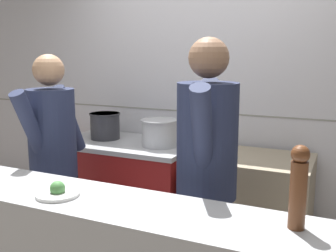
{
  "coord_description": "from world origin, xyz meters",
  "views": [
    {
      "loc": [
        1.14,
        -1.85,
        1.67
      ],
      "look_at": [
        -0.04,
        0.7,
        1.15
      ],
      "focal_mm": 42.0,
      "sensor_mm": 36.0,
      "label": 1
    }
  ],
  "objects_px": {
    "stock_pot": "(105,125)",
    "plated_dish_main": "(58,192)",
    "sauce_pot": "(159,132)",
    "chef_sous": "(207,171)",
    "chefs_knife": "(210,157)",
    "pepper_mill": "(298,186)",
    "chef_head_cook": "(53,157)",
    "oven_range": "(127,190)"
  },
  "relations": [
    {
      "from": "chefs_knife",
      "to": "sauce_pot",
      "type": "bearing_deg",
      "value": 164.51
    },
    {
      "from": "sauce_pot",
      "to": "chef_sous",
      "type": "height_order",
      "value": "chef_sous"
    },
    {
      "from": "plated_dish_main",
      "to": "stock_pot",
      "type": "bearing_deg",
      "value": 115.15
    },
    {
      "from": "chefs_knife",
      "to": "chef_sous",
      "type": "relative_size",
      "value": 0.19
    },
    {
      "from": "stock_pot",
      "to": "sauce_pot",
      "type": "bearing_deg",
      "value": -5.66
    },
    {
      "from": "pepper_mill",
      "to": "chef_sous",
      "type": "distance_m",
      "value": 0.79
    },
    {
      "from": "stock_pot",
      "to": "plated_dish_main",
      "type": "height_order",
      "value": "stock_pot"
    },
    {
      "from": "oven_range",
      "to": "stock_pot",
      "type": "xyz_separation_m",
      "value": [
        -0.24,
        0.02,
        0.57
      ]
    },
    {
      "from": "chef_sous",
      "to": "chef_head_cook",
      "type": "bearing_deg",
      "value": 166.73
    },
    {
      "from": "oven_range",
      "to": "plated_dish_main",
      "type": "relative_size",
      "value": 5.35
    },
    {
      "from": "stock_pot",
      "to": "chef_sous",
      "type": "height_order",
      "value": "chef_sous"
    },
    {
      "from": "plated_dish_main",
      "to": "chefs_knife",
      "type": "bearing_deg",
      "value": 72.68
    },
    {
      "from": "sauce_pot",
      "to": "chefs_knife",
      "type": "distance_m",
      "value": 0.53
    },
    {
      "from": "chefs_knife",
      "to": "chef_head_cook",
      "type": "xyz_separation_m",
      "value": [
        -1.0,
        -0.6,
        0.03
      ]
    },
    {
      "from": "sauce_pot",
      "to": "chefs_knife",
      "type": "xyz_separation_m",
      "value": [
        0.5,
        -0.14,
        -0.13
      ]
    },
    {
      "from": "chef_sous",
      "to": "stock_pot",
      "type": "bearing_deg",
      "value": 135.08
    },
    {
      "from": "chefs_knife",
      "to": "plated_dish_main",
      "type": "bearing_deg",
      "value": -107.32
    },
    {
      "from": "chefs_knife",
      "to": "chef_sous",
      "type": "distance_m",
      "value": 0.66
    },
    {
      "from": "pepper_mill",
      "to": "chef_sous",
      "type": "bearing_deg",
      "value": 137.72
    },
    {
      "from": "sauce_pot",
      "to": "chef_head_cook",
      "type": "relative_size",
      "value": 0.19
    },
    {
      "from": "stock_pot",
      "to": "chef_sous",
      "type": "distance_m",
      "value": 1.51
    },
    {
      "from": "chef_head_cook",
      "to": "plated_dish_main",
      "type": "bearing_deg",
      "value": -48.91
    },
    {
      "from": "plated_dish_main",
      "to": "pepper_mill",
      "type": "xyz_separation_m",
      "value": [
        1.16,
        0.11,
        0.17
      ]
    },
    {
      "from": "chefs_knife",
      "to": "pepper_mill",
      "type": "relative_size",
      "value": 0.93
    },
    {
      "from": "stock_pot",
      "to": "chefs_knife",
      "type": "relative_size",
      "value": 0.85
    },
    {
      "from": "sauce_pot",
      "to": "chef_sous",
      "type": "bearing_deg",
      "value": -48.02
    },
    {
      "from": "chef_head_cook",
      "to": "oven_range",
      "type": "bearing_deg",
      "value": 77.04
    },
    {
      "from": "oven_range",
      "to": "sauce_pot",
      "type": "bearing_deg",
      "value": -5.64
    },
    {
      "from": "oven_range",
      "to": "chefs_knife",
      "type": "distance_m",
      "value": 0.96
    },
    {
      "from": "oven_range",
      "to": "plated_dish_main",
      "type": "bearing_deg",
      "value": -72.7
    },
    {
      "from": "plated_dish_main",
      "to": "chef_sous",
      "type": "bearing_deg",
      "value": 47.73
    },
    {
      "from": "chefs_knife",
      "to": "chef_sous",
      "type": "height_order",
      "value": "chef_sous"
    },
    {
      "from": "chef_sous",
      "to": "sauce_pot",
      "type": "bearing_deg",
      "value": 119.98
    },
    {
      "from": "pepper_mill",
      "to": "chef_sous",
      "type": "xyz_separation_m",
      "value": [
        -0.58,
        0.52,
        -0.16
      ]
    },
    {
      "from": "chefs_knife",
      "to": "chef_sous",
      "type": "bearing_deg",
      "value": -73.3
    },
    {
      "from": "plated_dish_main",
      "to": "chef_sous",
      "type": "height_order",
      "value": "chef_sous"
    },
    {
      "from": "pepper_mill",
      "to": "plated_dish_main",
      "type": "bearing_deg",
      "value": -174.32
    },
    {
      "from": "stock_pot",
      "to": "plated_dish_main",
      "type": "xyz_separation_m",
      "value": [
        0.68,
        -1.46,
        -0.05
      ]
    },
    {
      "from": "oven_range",
      "to": "stock_pot",
      "type": "distance_m",
      "value": 0.62
    },
    {
      "from": "pepper_mill",
      "to": "chefs_knife",
      "type": "bearing_deg",
      "value": 123.63
    },
    {
      "from": "chef_head_cook",
      "to": "chef_sous",
      "type": "distance_m",
      "value": 1.19
    },
    {
      "from": "sauce_pot",
      "to": "pepper_mill",
      "type": "bearing_deg",
      "value": -45.54
    }
  ]
}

